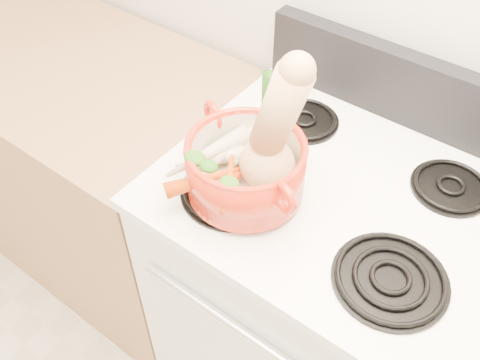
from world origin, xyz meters
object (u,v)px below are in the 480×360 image
Objects in this scene: stove_body at (319,304)px; dutch_oven at (246,168)px; squash at (269,127)px; leek at (270,126)px.

dutch_oven is at bearing -138.75° from stove_body.
squash is 1.16× the size of leek.
stove_body is 3.00× the size of squash.
dutch_oven reaches higher than stove_body.
dutch_oven is 0.12m from squash.
squash is (-0.12, -0.12, 0.69)m from stove_body.
leek reaches higher than dutch_oven.
leek is (0.03, 0.05, 0.10)m from dutch_oven.
stove_body is at bearing 50.95° from squash.
stove_body is at bearing 63.99° from dutch_oven.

